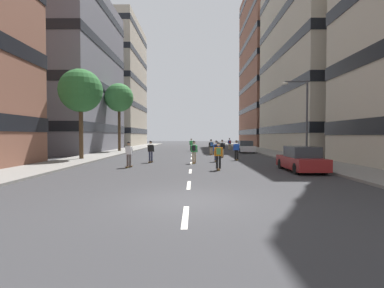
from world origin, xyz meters
TOP-DOWN VIEW (x-y plane):
  - ground_plane at (0.00, 26.19)m, footprint 157.16×157.16m
  - sidewalk_left at (-9.73, 29.47)m, footprint 3.58×72.03m
  - sidewalk_right at (9.73, 29.47)m, footprint 3.58×72.03m
  - lane_markings at (0.00, 28.00)m, footprint 0.16×62.20m
  - building_left_mid at (-19.04, 29.85)m, footprint 15.15×18.67m
  - building_left_far at (-19.04, 53.55)m, footprint 15.15×18.71m
  - building_right_mid at (19.04, 29.85)m, footprint 15.15×22.10m
  - building_right_far at (19.04, 53.55)m, footprint 15.15×21.06m
  - parked_car_near at (6.74, 7.96)m, footprint 1.82×4.40m
  - parked_car_mid at (6.74, 27.55)m, footprint 1.82×4.40m
  - street_tree_near at (-9.73, 15.90)m, footprint 3.77×3.77m
  - street_tree_mid at (-9.73, 29.04)m, footprint 3.75×3.75m
  - streetlamp_right at (9.01, 14.00)m, footprint 2.13×0.30m
  - skater_0 at (-4.22, 10.04)m, footprint 0.57×0.92m
  - skater_1 at (2.09, 14.57)m, footprint 0.57×0.92m
  - skater_2 at (-3.27, 13.66)m, footprint 0.56×0.92m
  - skater_3 at (5.73, 35.60)m, footprint 0.55×0.92m
  - skater_4 at (3.01, 19.09)m, footprint 0.55×0.91m
  - skater_5 at (-0.17, 31.36)m, footprint 0.54×0.91m
  - skater_6 at (1.76, 8.59)m, footprint 0.54×0.91m
  - skater_7 at (0.22, 12.98)m, footprint 0.55×0.92m
  - skater_8 at (3.96, 15.92)m, footprint 0.53×0.90m
  - skater_9 at (2.14, 22.87)m, footprint 0.57×0.92m

SIDE VIEW (x-z plane):
  - ground_plane at x=0.00m, z-range 0.00..0.00m
  - lane_markings at x=0.00m, z-range 0.00..0.01m
  - sidewalk_left at x=-9.73m, z-range 0.00..0.14m
  - sidewalk_right at x=9.73m, z-range 0.00..0.14m
  - parked_car_near at x=6.74m, z-range -0.06..1.46m
  - parked_car_mid at x=6.74m, z-range -0.06..1.46m
  - skater_0 at x=-4.22m, z-range 0.10..1.87m
  - skater_2 at x=-3.27m, z-range 0.10..1.87m
  - skater_4 at x=3.01m, z-range 0.10..1.87m
  - skater_5 at x=-0.17m, z-range 0.10..1.87m
  - skater_8 at x=3.96m, z-range 0.10..1.87m
  - skater_1 at x=2.09m, z-range 0.13..1.90m
  - skater_3 at x=5.73m, z-range 0.13..1.90m
  - skater_6 at x=1.76m, z-range 0.13..1.90m
  - skater_7 at x=0.22m, z-range 0.13..1.90m
  - skater_9 at x=2.14m, z-range 0.13..1.90m
  - streetlamp_right at x=9.01m, z-range 0.89..7.39m
  - street_tree_near at x=-9.73m, z-range 2.15..10.01m
  - street_tree_mid at x=-9.73m, z-range 2.68..11.62m
  - building_left_mid at x=-19.04m, z-range 0.09..21.16m
  - building_right_mid at x=19.04m, z-range 0.09..25.07m
  - building_left_far at x=-19.04m, z-range 0.09..26.24m
  - building_right_far at x=19.04m, z-range 0.09..33.86m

